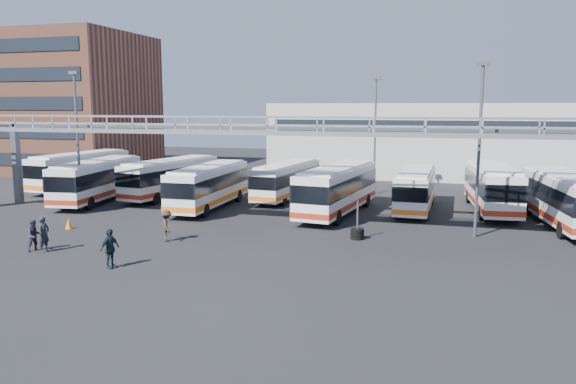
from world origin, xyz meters
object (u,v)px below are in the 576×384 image
(pedestrian_a, at_px, (44,234))
(pedestrian_d, at_px, (110,249))
(light_pole_left, at_px, (77,133))
(light_pole_back, at_px, (375,129))
(pedestrian_b, at_px, (35,235))
(bus_4, at_px, (287,179))
(bus_8, at_px, (564,197))
(light_pole_mid, at_px, (479,141))
(bus_6, at_px, (416,188))
(bus_3, at_px, (209,185))
(bus_7, at_px, (492,186))
(tire_stack, at_px, (357,233))
(bus_5, at_px, (338,188))
(pedestrian_c, at_px, (167,226))
(cone_right, at_px, (69,224))
(bus_0, at_px, (81,169))
(bus_2, at_px, (171,176))
(bus_1, at_px, (98,179))

(pedestrian_a, distance_m, pedestrian_d, 5.38)
(light_pole_left, relative_size, light_pole_back, 1.00)
(pedestrian_d, bearing_deg, pedestrian_b, 85.48)
(bus_4, height_order, bus_8, bus_8)
(light_pole_mid, height_order, bus_6, light_pole_mid)
(bus_3, bearing_deg, light_pole_left, -160.82)
(bus_7, distance_m, tire_stack, 14.04)
(light_pole_back, xyz_separation_m, bus_4, (-6.60, -4.90, -4.04))
(pedestrian_d, xyz_separation_m, tire_stack, (10.43, 9.22, -0.58))
(bus_5, distance_m, tire_stack, 7.80)
(bus_5, distance_m, pedestrian_a, 19.64)
(pedestrian_b, distance_m, pedestrian_c, 6.96)
(cone_right, bearing_deg, pedestrian_c, -9.44)
(light_pole_left, bearing_deg, bus_0, 126.16)
(bus_8, bearing_deg, pedestrian_c, -162.35)
(bus_0, relative_size, bus_5, 0.98)
(bus_4, height_order, pedestrian_c, bus_4)
(bus_8, bearing_deg, light_pole_back, 134.76)
(bus_2, relative_size, tire_stack, 4.86)
(bus_2, bearing_deg, cone_right, -82.17)
(bus_0, distance_m, bus_3, 16.70)
(bus_3, distance_m, tire_stack, 14.30)
(bus_1, distance_m, tire_stack, 23.46)
(light_pole_mid, height_order, bus_1, light_pole_mid)
(light_pole_mid, relative_size, bus_7, 0.89)
(light_pole_back, distance_m, bus_8, 17.46)
(bus_1, xyz_separation_m, pedestrian_b, (6.15, -14.58, -1.02))
(pedestrian_d, bearing_deg, light_pole_left, 52.55)
(bus_2, relative_size, pedestrian_c, 6.05)
(bus_3, bearing_deg, tire_stack, -30.37)
(light_pole_left, relative_size, bus_3, 0.94)
(bus_2, bearing_deg, bus_3, -26.53)
(bus_4, relative_size, bus_6, 1.00)
(pedestrian_c, bearing_deg, bus_7, -86.89)
(cone_right, relative_size, tire_stack, 0.30)
(bus_2, bearing_deg, bus_4, 20.74)
(bus_5, xyz_separation_m, pedestrian_a, (-12.94, -14.75, -0.96))
(bus_6, distance_m, pedestrian_b, 25.85)
(bus_7, relative_size, bus_8, 0.98)
(light_pole_mid, height_order, light_pole_back, same)
(light_pole_left, relative_size, bus_0, 0.90)
(bus_0, distance_m, bus_5, 26.08)
(bus_5, relative_size, bus_6, 1.15)
(cone_right, height_order, tire_stack, tire_stack)
(light_pole_mid, relative_size, bus_5, 0.87)
(light_pole_mid, bearing_deg, bus_3, 167.11)
(light_pole_left, bearing_deg, cone_right, -60.28)
(pedestrian_d, bearing_deg, light_pole_mid, -43.66)
(light_pole_back, distance_m, bus_3, 15.85)
(bus_1, xyz_separation_m, cone_right, (4.29, -9.38, -1.54))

